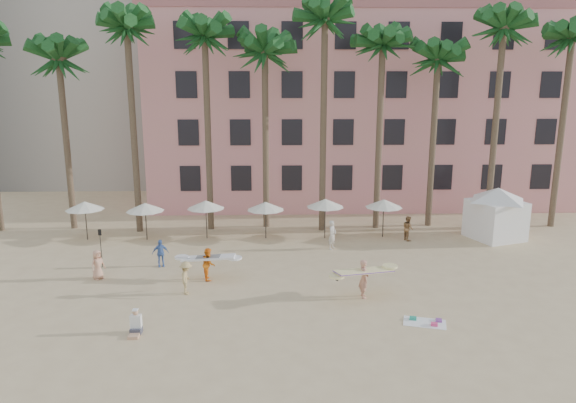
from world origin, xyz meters
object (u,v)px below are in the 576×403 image
(cabana, at_px, (496,209))
(carrier_white, at_px, (208,263))
(pink_hotel, at_px, (355,110))
(carrier_yellow, at_px, (364,277))

(cabana, relative_size, carrier_white, 1.99)
(pink_hotel, relative_size, cabana, 6.10)
(cabana, height_order, carrier_white, cabana)
(pink_hotel, xyz_separation_m, cabana, (7.48, -13.99, -5.93))
(cabana, distance_m, carrier_yellow, 14.37)
(pink_hotel, distance_m, cabana, 16.94)
(carrier_yellow, height_order, carrier_white, carrier_yellow)
(cabana, bearing_deg, carrier_yellow, -137.60)
(pink_hotel, height_order, carrier_yellow, pink_hotel)
(carrier_white, bearing_deg, cabana, 20.95)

